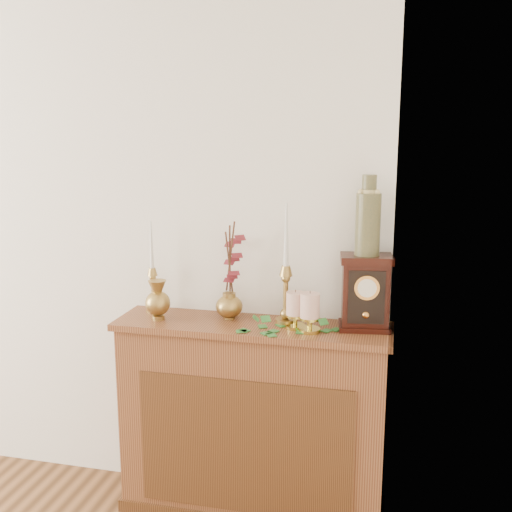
% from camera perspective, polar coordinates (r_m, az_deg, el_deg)
% --- Properties ---
extents(console_shelf, '(1.24, 0.34, 0.93)m').
position_cam_1_polar(console_shelf, '(2.88, -0.40, -15.81)').
color(console_shelf, brown).
rests_on(console_shelf, ground).
extents(candlestick_left, '(0.07, 0.07, 0.43)m').
position_cam_1_polar(candlestick_left, '(2.87, -9.81, -2.50)').
color(candlestick_left, '#AC9345').
rests_on(candlestick_left, console_shelf).
extents(candlestick_center, '(0.09, 0.09, 0.54)m').
position_cam_1_polar(candlestick_center, '(2.64, 2.85, -2.79)').
color(candlestick_center, '#AC9345').
rests_on(candlestick_center, console_shelf).
extents(bud_vase, '(0.11, 0.11, 0.18)m').
position_cam_1_polar(bud_vase, '(2.76, -9.35, -4.19)').
color(bud_vase, '#AC9345').
rests_on(bud_vase, console_shelf).
extents(ginger_jar, '(0.18, 0.20, 0.46)m').
position_cam_1_polar(ginger_jar, '(2.74, -2.24, -1.68)').
color(ginger_jar, '#AC9345').
rests_on(ginger_jar, console_shelf).
extents(pillar_candle_left, '(0.09, 0.09, 0.17)m').
position_cam_1_polar(pillar_candle_left, '(2.61, 3.76, -4.98)').
color(pillar_candle_left, gold).
rests_on(pillar_candle_left, console_shelf).
extents(pillar_candle_right, '(0.09, 0.09, 0.18)m').
position_cam_1_polar(pillar_candle_right, '(2.56, 5.15, -5.19)').
color(pillar_candle_right, gold).
rests_on(pillar_candle_right, console_shelf).
extents(ivy_garland, '(0.38, 0.19, 0.07)m').
position_cam_1_polar(ivy_garland, '(2.58, 3.29, -6.93)').
color(ivy_garland, '#2A6D29').
rests_on(ivy_garland, console_shelf).
extents(mantel_clock, '(0.24, 0.18, 0.33)m').
position_cam_1_polar(mantel_clock, '(2.62, 10.37, -3.49)').
color(mantel_clock, black).
rests_on(mantel_clock, console_shelf).
extents(ceramic_vase, '(0.10, 0.10, 0.34)m').
position_cam_1_polar(ceramic_vase, '(2.56, 10.62, 3.44)').
color(ceramic_vase, '#1A3529').
rests_on(ceramic_vase, mantel_clock).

